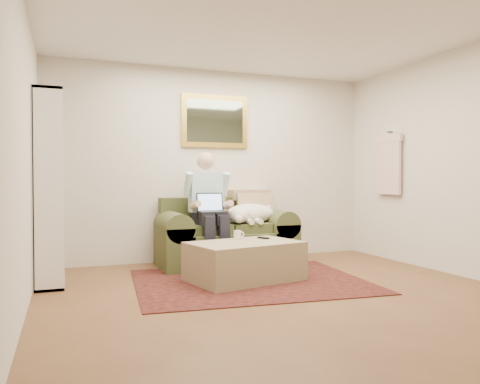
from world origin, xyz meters
TOP-DOWN VIEW (x-y plane):
  - room_shell at (0.00, 0.35)m, footprint 4.51×5.00m
  - rug at (-0.09, 0.97)m, footprint 2.56×2.12m
  - sofa at (-0.01, 2.03)m, footprint 1.72×0.87m
  - seated_man at (-0.27, 1.87)m, footprint 0.57×0.81m
  - laptop at (-0.27, 1.81)m, footprint 0.33×0.26m
  - sleeping_dog at (0.29, 1.94)m, footprint 0.71×0.45m
  - ottoman at (-0.13, 1.02)m, footprint 1.30×0.98m
  - coffee_mug at (-0.13, 1.27)m, footprint 0.08×0.08m
  - tv_remote at (0.16, 1.21)m, footprint 0.10×0.16m
  - bookshelf at (-2.10, 1.60)m, footprint 0.28×0.80m
  - wall_mirror at (-0.01, 2.47)m, footprint 0.94×0.04m
  - hanging_shirt at (2.19, 1.60)m, footprint 0.06×0.52m

SIDE VIEW (x-z plane):
  - rug at x=-0.09m, z-range 0.00..0.01m
  - ottoman at x=-0.13m, z-range 0.00..0.42m
  - sofa at x=-0.01m, z-range -0.22..0.81m
  - tv_remote at x=0.16m, z-range 0.42..0.44m
  - coffee_mug at x=-0.13m, z-range 0.42..0.52m
  - sleeping_dog at x=0.29m, z-range 0.53..0.79m
  - seated_man at x=-0.27m, z-range 0.00..1.45m
  - laptop at x=-0.27m, z-range 0.64..0.88m
  - bookshelf at x=-2.10m, z-range 0.00..2.00m
  - room_shell at x=0.00m, z-range 0.00..2.61m
  - hanging_shirt at x=2.19m, z-range 0.90..1.80m
  - wall_mirror at x=-0.01m, z-range 1.54..2.26m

